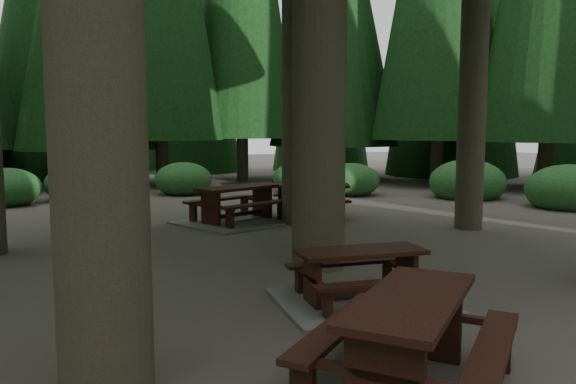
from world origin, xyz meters
name	(u,v)px	position (x,y,z in m)	size (l,w,h in m)	color
ground	(277,275)	(0.00, 0.00, 0.00)	(80.00, 80.00, 0.00)	#584F47
picnic_table_a	(360,286)	(0.42, -1.71, 0.23)	(2.26, 1.95, 0.70)	gray
picnic_table_c	(238,210)	(1.05, 4.86, 0.31)	(3.16, 2.91, 0.87)	gray
picnic_table_d	(311,195)	(3.02, 4.94, 0.55)	(2.40, 2.22, 0.83)	black
picnic_table_e	(411,329)	(-0.47, -3.96, 0.55)	(2.45, 2.41, 0.83)	black
shrub_ring	(298,237)	(0.70, 0.75, 0.40)	(23.86, 24.64, 1.49)	#1E572C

